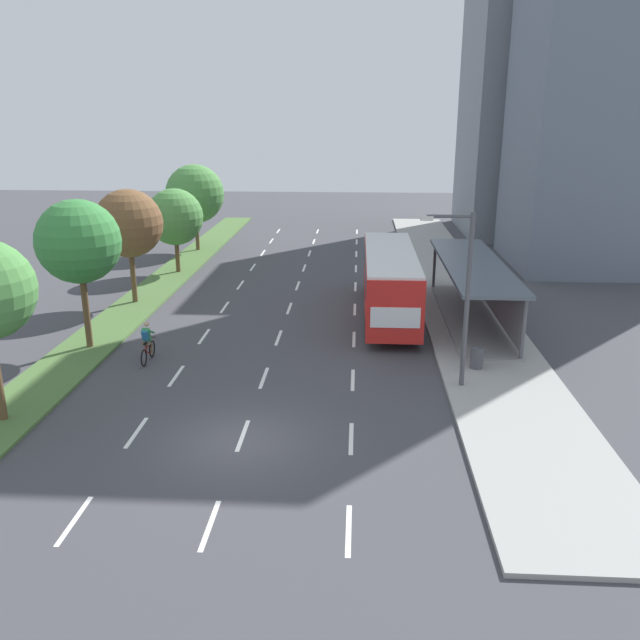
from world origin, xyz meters
name	(u,v)px	position (x,y,z in m)	size (l,w,h in m)	color
ground_plane	(241,442)	(0.00, 0.00, 0.00)	(140.00, 140.00, 0.00)	#424247
median_strip	(164,282)	(-8.30, 20.00, 0.06)	(2.60, 52.00, 0.12)	#4C7038
sidewalk_right	(451,286)	(9.25, 20.00, 0.07)	(4.50, 52.00, 0.15)	#9E9E99
lane_divider_left	(233,295)	(-3.50, 17.37, 0.00)	(0.14, 45.74, 0.01)	white
lane_divider_center	(294,296)	(0.00, 17.37, 0.00)	(0.14, 45.74, 0.01)	white
lane_divider_right	(355,297)	(3.50, 17.37, 0.00)	(0.14, 45.74, 0.01)	white
bus_shelter	(477,285)	(9.53, 13.24, 1.87)	(2.90, 12.59, 2.86)	gray
bus	(390,277)	(5.25, 13.87, 2.07)	(2.54, 11.29, 3.37)	red
cyclist	(147,344)	(-5.09, 6.77, 0.79)	(0.46, 1.82, 1.71)	black
median_tree_second	(78,242)	(-8.14, 8.14, 4.78)	(3.55, 3.55, 6.45)	brown
median_tree_third	(129,224)	(-8.52, 15.36, 4.40)	(3.60, 3.60, 6.09)	brown
median_tree_fourth	(175,217)	(-8.07, 22.59, 3.67)	(3.59, 3.59, 5.36)	brown
median_tree_fifth	(195,194)	(-8.50, 29.81, 4.30)	(4.29, 4.29, 6.33)	brown
streetlight	(463,289)	(7.42, 4.67, 3.89)	(1.91, 0.24, 6.50)	#4C4C51
trash_bin	(477,358)	(8.45, 6.45, 0.57)	(0.52, 0.52, 0.85)	#4C4C51
building_near_right	(617,49)	(19.70, 26.91, 13.82)	(11.21, 10.47, 27.63)	slate
building_mid_right	(524,98)	(17.26, 39.99, 11.23)	(9.15, 12.17, 22.46)	gray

